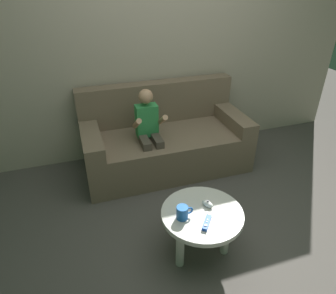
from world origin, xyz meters
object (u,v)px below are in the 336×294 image
Objects in this scene: person_seated_on_couch at (149,131)px; nunchuk_white at (208,204)px; game_remote_blue_near_edge at (207,223)px; couch at (164,140)px; coffee_table at (201,219)px; coffee_mug at (183,212)px.

nunchuk_white is (0.15, -1.04, -0.10)m from person_seated_on_couch.
game_remote_blue_near_edge is (0.07, -1.20, -0.11)m from person_seated_on_couch.
couch is 1.85× the size of person_seated_on_couch.
coffee_table is 4.34× the size of game_remote_blue_near_edge.
game_remote_blue_near_edge is 1.13× the size of coffee_mug.
coffee_table is at bearing -146.58° from nunchuk_white.
nunchuk_white is (-0.06, -1.22, 0.13)m from couch.
nunchuk_white is at bearing 14.92° from coffee_mug.
nunchuk_white is (0.08, 0.16, 0.01)m from game_remote_blue_near_edge.
nunchuk_white is (0.06, 0.04, 0.09)m from coffee_table.
game_remote_blue_near_edge is 0.18m from nunchuk_white.
coffee_table is 0.19m from coffee_mug.
couch reaches higher than game_remote_blue_near_edge.
couch is 14.27× the size of coffee_mug.
coffee_mug is at bearing -101.95° from couch.
coffee_mug is (-0.06, -1.10, -0.07)m from person_seated_on_couch.
nunchuk_white is at bearing -92.75° from couch.
game_remote_blue_near_edge reaches higher than coffee_table.
person_seated_on_couch is 7.72× the size of coffee_mug.
couch is 16.84× the size of nunchuk_white.
couch is at bearing 40.58° from person_seated_on_couch.
nunchuk_white is at bearing -81.95° from person_seated_on_couch.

